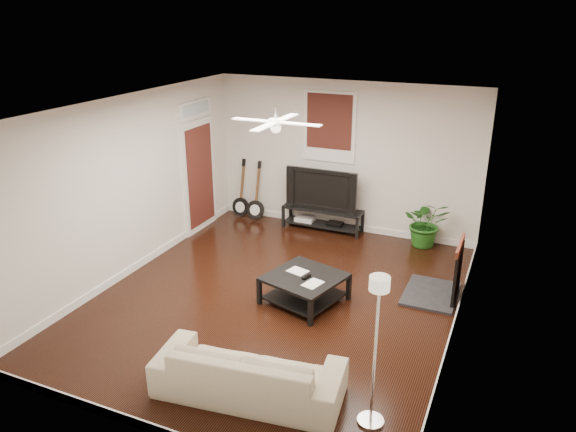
% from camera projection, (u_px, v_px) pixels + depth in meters
% --- Properties ---
extents(room, '(5.01, 6.01, 2.81)m').
position_uv_depth(room, '(276.00, 209.00, 7.59)').
color(room, black).
rests_on(room, ground).
extents(brick_accent, '(0.02, 2.20, 2.80)m').
position_uv_depth(brick_accent, '(472.00, 211.00, 7.51)').
color(brick_accent, brown).
rests_on(brick_accent, floor).
extents(fireplace, '(0.80, 1.10, 0.92)m').
position_uv_depth(fireplace, '(444.00, 269.00, 7.95)').
color(fireplace, black).
rests_on(fireplace, floor).
extents(window_back, '(1.00, 0.06, 1.30)m').
position_uv_depth(window_back, '(329.00, 127.00, 10.05)').
color(window_back, black).
rests_on(window_back, wall_back).
extents(door_left, '(0.08, 1.00, 2.50)m').
position_uv_depth(door_left, '(199.00, 166.00, 10.19)').
color(door_left, white).
rests_on(door_left, wall_left).
extents(tv_stand, '(1.53, 0.41, 0.43)m').
position_uv_depth(tv_stand, '(322.00, 219.00, 10.51)').
color(tv_stand, black).
rests_on(tv_stand, floor).
extents(tv, '(1.37, 0.18, 0.79)m').
position_uv_depth(tv, '(324.00, 188.00, 10.31)').
color(tv, black).
rests_on(tv, tv_stand).
extents(coffee_table, '(1.21, 1.21, 0.41)m').
position_uv_depth(coffee_table, '(304.00, 289.00, 7.92)').
color(coffee_table, black).
rests_on(coffee_table, floor).
extents(sofa, '(2.14, 1.06, 0.60)m').
position_uv_depth(sofa, '(249.00, 371.00, 5.99)').
color(sofa, '#C1A791').
rests_on(sofa, floor).
extents(floor_lamp, '(0.31, 0.31, 1.68)m').
position_uv_depth(floor_lamp, '(375.00, 353.00, 5.37)').
color(floor_lamp, white).
rests_on(floor_lamp, floor).
extents(potted_plant, '(0.92, 0.84, 0.87)m').
position_uv_depth(potted_plant, '(426.00, 223.00, 9.71)').
color(potted_plant, '#205B1A').
rests_on(potted_plant, floor).
extents(guitar_left, '(0.39, 0.29, 1.19)m').
position_uv_depth(guitar_left, '(240.00, 189.00, 11.01)').
color(guitar_left, black).
rests_on(guitar_left, floor).
extents(guitar_right, '(0.37, 0.26, 1.19)m').
position_uv_depth(guitar_right, '(255.00, 191.00, 10.85)').
color(guitar_right, black).
rests_on(guitar_right, floor).
extents(ceiling_fan, '(1.24, 1.24, 0.32)m').
position_uv_depth(ceiling_fan, '(276.00, 122.00, 7.16)').
color(ceiling_fan, white).
rests_on(ceiling_fan, ceiling).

